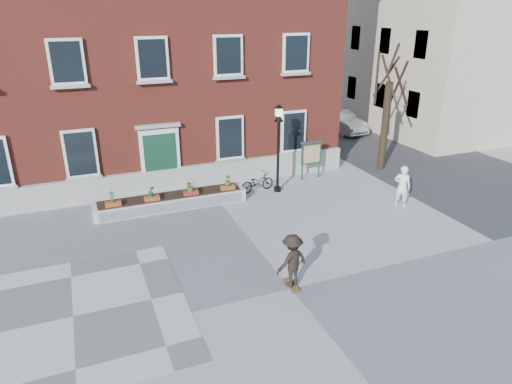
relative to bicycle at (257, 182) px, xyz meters
name	(u,v)px	position (x,y,z in m)	size (l,w,h in m)	color
ground	(291,289)	(-1.96, -7.50, -0.44)	(100.00, 100.00, 0.00)	#969598
checker_patch	(73,317)	(-7.96, -6.50, -0.43)	(6.00, 6.00, 0.01)	slate
bicycle	(257,182)	(0.00, 0.00, 0.00)	(0.58, 1.66, 0.87)	black
parked_car	(339,121)	(9.07, 7.86, 0.28)	(1.52, 4.36, 1.44)	silver
bystander	(402,187)	(4.85, -3.82, 0.47)	(0.66, 0.43, 1.80)	white
brick_building	(133,38)	(-3.96, 6.48, 5.87)	(18.40, 10.85, 12.60)	maroon
planter_assembly	(171,200)	(-3.95, -0.32, -0.13)	(6.20, 1.12, 1.15)	silver
bare_tree	(386,115)	(7.05, 0.51, 2.35)	(1.83, 1.83, 6.16)	#312415
side_street	(394,17)	(16.03, 12.28, 6.59)	(15.20, 36.00, 14.50)	#3C3D3F
lamp_post	(278,136)	(0.86, -0.33, 2.10)	(0.40, 0.40, 3.93)	black
notice_board	(311,153)	(3.01, 0.58, 0.83)	(1.10, 0.16, 1.87)	#1B3622
skateboarder	(292,261)	(-1.90, -7.40, 0.45)	(1.18, 0.86, 1.71)	brown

